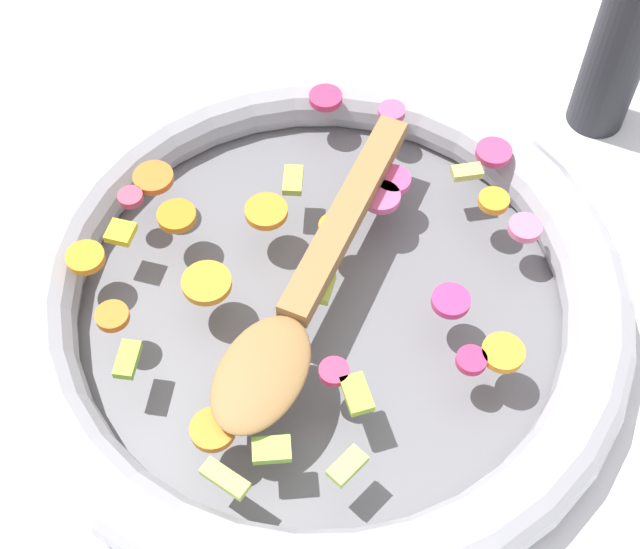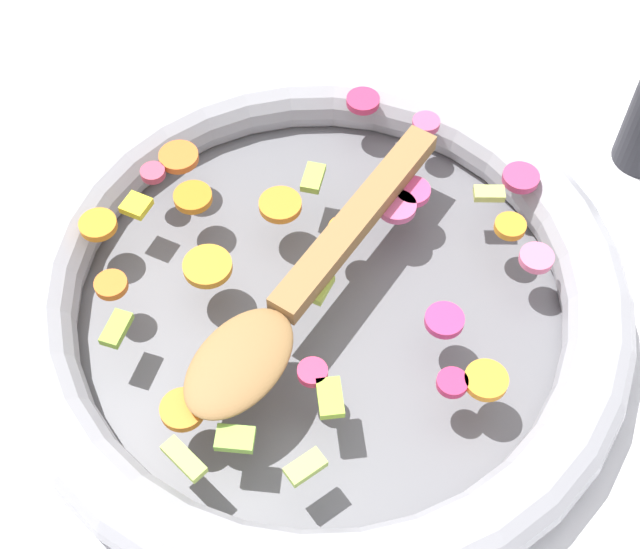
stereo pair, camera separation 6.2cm
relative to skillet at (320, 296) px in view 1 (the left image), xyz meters
name	(u,v)px [view 1 (the left image)]	position (x,y,z in m)	size (l,w,h in m)	color
ground_plane	(320,312)	(0.00, 0.00, -0.02)	(4.00, 4.00, 0.00)	silver
skillet	(320,296)	(0.00, 0.00, 0.00)	(0.45, 0.45, 0.05)	slate
chopped_vegetables	(308,253)	(-0.01, 0.02, 0.03)	(0.35, 0.34, 0.01)	orange
wooden_spoon	(302,297)	(-0.01, -0.03, 0.04)	(0.17, 0.26, 0.01)	olive
pepper_mill	(624,34)	(0.26, 0.17, 0.07)	(0.05, 0.05, 0.20)	#232328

